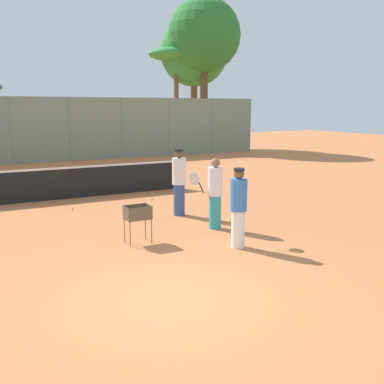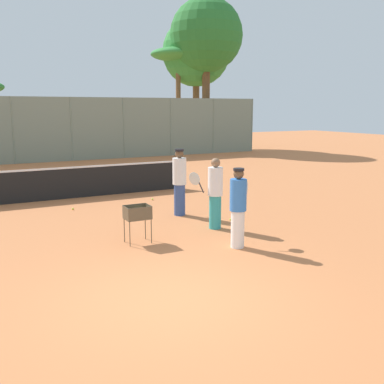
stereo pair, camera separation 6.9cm
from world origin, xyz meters
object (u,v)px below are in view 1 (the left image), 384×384
tennis_net (54,183)px  player_white_outfit (179,181)px  player_red_cap (238,207)px  player_yellow_shirt (215,193)px  ball_cart (138,216)px

tennis_net → player_white_outfit: size_ratio=4.92×
player_red_cap → player_yellow_shirt: (0.36, 1.58, 0.01)m
player_red_cap → ball_cart: player_red_cap is taller
player_white_outfit → ball_cart: bearing=156.0°
player_white_outfit → player_red_cap: player_white_outfit is taller
player_red_cap → player_yellow_shirt: size_ratio=0.98×
player_red_cap → ball_cart: 2.26m
player_yellow_shirt → ball_cart: (-2.16, -0.25, -0.29)m
tennis_net → ball_cart: 5.82m
player_yellow_shirt → player_white_outfit: bearing=-38.6°
player_white_outfit → ball_cart: (-2.01, -1.95, -0.35)m
ball_cart → tennis_net: bearing=96.7°
player_red_cap → ball_cart: size_ratio=2.04×
tennis_net → player_yellow_shirt: size_ratio=5.18×
player_yellow_shirt → ball_cart: size_ratio=2.08×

